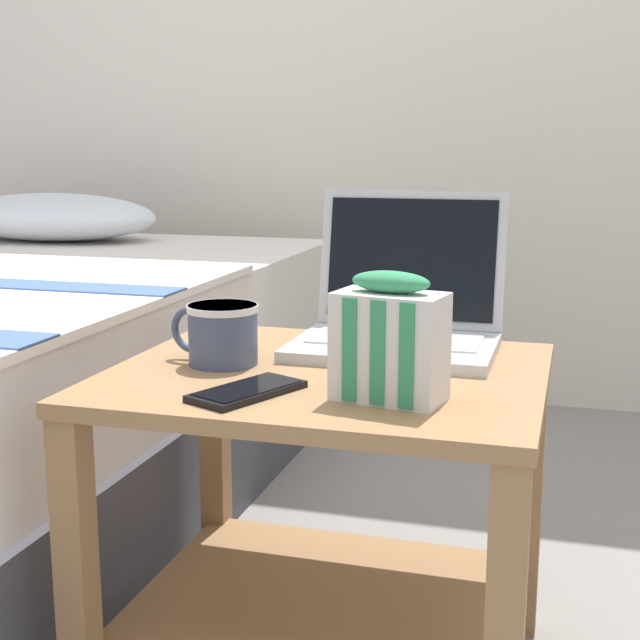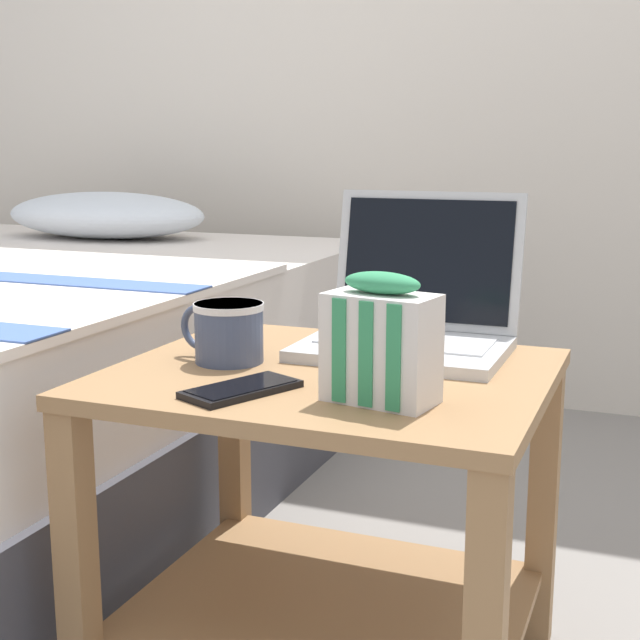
{
  "view_description": "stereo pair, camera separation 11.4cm",
  "coord_description": "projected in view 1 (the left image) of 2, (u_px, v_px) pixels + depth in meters",
  "views": [
    {
      "loc": [
        0.33,
        -1.19,
        0.81
      ],
      "look_at": [
        0.0,
        -0.04,
        0.57
      ],
      "focal_mm": 50.0,
      "sensor_mm": 36.0,
      "label": 1
    },
    {
      "loc": [
        0.44,
        -1.15,
        0.81
      ],
      "look_at": [
        0.0,
        -0.04,
        0.57
      ],
      "focal_mm": 50.0,
      "sensor_mm": 36.0,
      "label": 2
    }
  ],
  "objects": [
    {
      "name": "snack_bag",
      "position": [
        390.0,
        342.0,
        1.11
      ],
      "size": [
        0.15,
        0.1,
        0.16
      ],
      "color": "silver",
      "rests_on": "bedside_table"
    },
    {
      "name": "cell_phone",
      "position": [
        247.0,
        391.0,
        1.14
      ],
      "size": [
        0.13,
        0.17,
        0.01
      ],
      "color": "black",
      "rests_on": "bedside_table"
    },
    {
      "name": "bedside_table",
      "position": [
        327.0,
        485.0,
        1.31
      ],
      "size": [
        0.61,
        0.52,
        0.49
      ],
      "color": "#997047",
      "rests_on": "ground_plane"
    },
    {
      "name": "mug_front_left",
      "position": [
        221.0,
        331.0,
        1.3
      ],
      "size": [
        0.14,
        0.1,
        0.09
      ],
      "color": "#3F4C6B",
      "rests_on": "bedside_table"
    },
    {
      "name": "laptop",
      "position": [
        400.0,
        317.0,
        1.4
      ],
      "size": [
        0.31,
        0.28,
        0.24
      ],
      "color": "#B7BABC",
      "rests_on": "bedside_table"
    }
  ]
}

